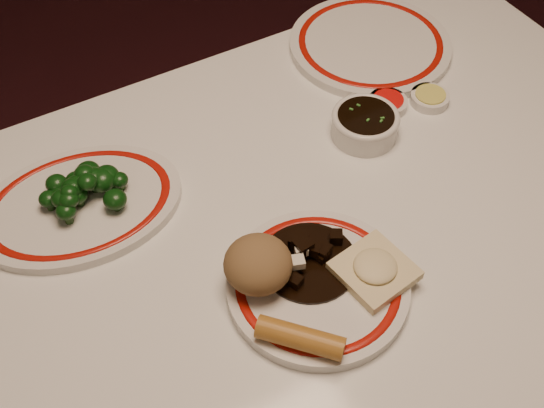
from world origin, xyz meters
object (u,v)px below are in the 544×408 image
at_px(rice_mound, 258,264).
at_px(broccoli_plate, 79,205).
at_px(main_plate, 318,285).
at_px(spring_roll, 300,338).
at_px(dining_table, 332,277).
at_px(fried_wonton, 375,269).
at_px(stirfry_heap, 305,258).
at_px(broccoli_pile, 83,187).
at_px(soy_bowl, 365,125).

relative_size(rice_mound, broccoli_plate, 0.28).
relative_size(main_plate, spring_roll, 2.95).
xyz_separation_m(main_plate, rice_mound, (-0.06, 0.04, 0.04)).
bearing_deg(dining_table, fried_wonton, -87.08).
xyz_separation_m(stirfry_heap, broccoli_pile, (-0.21, 0.25, 0.01)).
distance_m(main_plate, broccoli_plate, 0.36).
xyz_separation_m(fried_wonton, broccoli_plate, (-0.29, 0.31, -0.02)).
xyz_separation_m(rice_mound, fried_wonton, (0.13, -0.07, -0.02)).
bearing_deg(broccoli_pile, dining_table, -40.27).
distance_m(main_plate, rice_mound, 0.09).
relative_size(main_plate, fried_wonton, 3.09).
bearing_deg(broccoli_plate, fried_wonton, -46.58).
relative_size(broccoli_plate, soy_bowl, 3.09).
bearing_deg(rice_mound, main_plate, -33.76).
height_order(main_plate, broccoli_plate, main_plate).
height_order(fried_wonton, soy_bowl, fried_wonton).
distance_m(dining_table, broccoli_plate, 0.38).
bearing_deg(spring_roll, fried_wonton, -26.94).
relative_size(broccoli_plate, broccoli_pile, 2.55).
relative_size(broccoli_pile, soy_bowl, 1.21).
xyz_separation_m(dining_table, spring_roll, (-0.13, -0.12, 0.12)).
distance_m(spring_roll, stirfry_heap, 0.12).
bearing_deg(broccoli_plate, stirfry_heap, -47.96).
height_order(dining_table, rice_mound, rice_mound).
xyz_separation_m(rice_mound, spring_roll, (-0.00, -0.11, -0.02)).
bearing_deg(broccoli_plate, dining_table, -38.55).
bearing_deg(fried_wonton, main_plate, 159.83).
bearing_deg(stirfry_heap, dining_table, 15.81).
relative_size(stirfry_heap, broccoli_plate, 0.40).
distance_m(stirfry_heap, soy_bowl, 0.28).
height_order(spring_roll, stirfry_heap, stirfry_heap).
bearing_deg(spring_roll, broccoli_plate, 71.47).
height_order(dining_table, spring_roll, spring_roll).
bearing_deg(main_plate, spring_roll, -135.99).
xyz_separation_m(broccoli_plate, soy_bowl, (0.44, -0.08, 0.01)).
relative_size(spring_roll, broccoli_pile, 0.85).
relative_size(fried_wonton, broccoli_plate, 0.32).
xyz_separation_m(spring_roll, stirfry_heap, (0.07, 0.10, -0.01)).
relative_size(dining_table, main_plate, 3.80).
distance_m(rice_mound, soy_bowl, 0.33).
bearing_deg(soy_bowl, broccoli_plate, 170.18).
bearing_deg(soy_bowl, main_plate, -136.21).
xyz_separation_m(spring_roll, soy_bowl, (0.28, 0.27, -0.01)).
bearing_deg(soy_bowl, fried_wonton, -122.21).
bearing_deg(soy_bowl, dining_table, -134.44).
xyz_separation_m(dining_table, stirfry_heap, (-0.06, -0.02, 0.12)).
relative_size(spring_roll, fried_wonton, 1.05).
bearing_deg(stirfry_heap, fried_wonton, -41.57).
relative_size(spring_roll, broccoli_plate, 0.33).
xyz_separation_m(spring_roll, fried_wonton, (0.14, 0.04, -0.00)).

